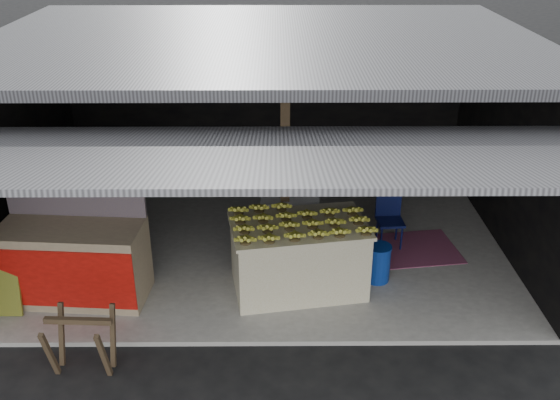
{
  "coord_description": "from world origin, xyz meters",
  "views": [
    {
      "loc": [
        0.18,
        -5.69,
        4.58
      ],
      "look_at": [
        0.23,
        1.57,
        1.1
      ],
      "focal_mm": 40.0,
      "sensor_mm": 36.0,
      "label": 1
    }
  ],
  "objects_px": {
    "white_crate": "(290,226)",
    "water_barrel": "(378,264)",
    "sawhorse": "(81,338)",
    "plastic_chair": "(389,215)",
    "banana_table": "(299,256)",
    "neighbor_stall": "(74,259)"
  },
  "relations": [
    {
      "from": "white_crate",
      "to": "water_barrel",
      "type": "distance_m",
      "value": 1.35
    },
    {
      "from": "sawhorse",
      "to": "plastic_chair",
      "type": "relative_size",
      "value": 0.91
    },
    {
      "from": "white_crate",
      "to": "banana_table",
      "type": "bearing_deg",
      "value": -80.58
    },
    {
      "from": "neighbor_stall",
      "to": "sawhorse",
      "type": "bearing_deg",
      "value": -67.35
    },
    {
      "from": "sawhorse",
      "to": "water_barrel",
      "type": "bearing_deg",
      "value": 29.3
    },
    {
      "from": "banana_table",
      "to": "white_crate",
      "type": "height_order",
      "value": "banana_table"
    },
    {
      "from": "banana_table",
      "to": "sawhorse",
      "type": "distance_m",
      "value": 2.79
    },
    {
      "from": "neighbor_stall",
      "to": "plastic_chair",
      "type": "distance_m",
      "value": 4.34
    },
    {
      "from": "white_crate",
      "to": "plastic_chair",
      "type": "relative_size",
      "value": 1.12
    },
    {
      "from": "neighbor_stall",
      "to": "water_barrel",
      "type": "height_order",
      "value": "neighbor_stall"
    },
    {
      "from": "white_crate",
      "to": "plastic_chair",
      "type": "xyz_separation_m",
      "value": [
        1.43,
        0.29,
        0.02
      ]
    },
    {
      "from": "banana_table",
      "to": "neighbor_stall",
      "type": "distance_m",
      "value": 2.79
    },
    {
      "from": "neighbor_stall",
      "to": "water_barrel",
      "type": "bearing_deg",
      "value": 9.46
    },
    {
      "from": "plastic_chair",
      "to": "sawhorse",
      "type": "bearing_deg",
      "value": -147.62
    },
    {
      "from": "neighbor_stall",
      "to": "plastic_chair",
      "type": "xyz_separation_m",
      "value": [
        4.13,
        1.33,
        -0.08
      ]
    },
    {
      "from": "banana_table",
      "to": "plastic_chair",
      "type": "xyz_separation_m",
      "value": [
        1.34,
        1.16,
        -0.01
      ]
    },
    {
      "from": "water_barrel",
      "to": "plastic_chair",
      "type": "xyz_separation_m",
      "value": [
        0.3,
        0.98,
        0.22
      ]
    },
    {
      "from": "banana_table",
      "to": "water_barrel",
      "type": "xyz_separation_m",
      "value": [
        1.05,
        0.18,
        -0.23
      ]
    },
    {
      "from": "banana_table",
      "to": "sawhorse",
      "type": "xyz_separation_m",
      "value": [
        -2.34,
        -1.51,
        -0.09
      ]
    },
    {
      "from": "white_crate",
      "to": "sawhorse",
      "type": "distance_m",
      "value": 3.28
    },
    {
      "from": "neighbor_stall",
      "to": "plastic_chair",
      "type": "bearing_deg",
      "value": 22.16
    },
    {
      "from": "banana_table",
      "to": "water_barrel",
      "type": "height_order",
      "value": "banana_table"
    }
  ]
}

